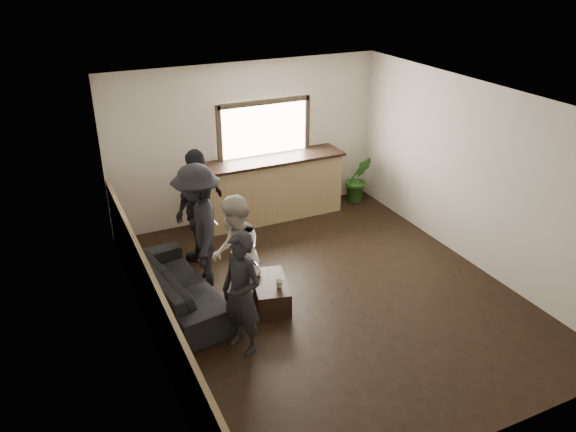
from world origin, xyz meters
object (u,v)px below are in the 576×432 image
sofa (180,286)px  person_c (199,226)px  cup_b (279,284)px  person_a (242,294)px  coffee_table (271,293)px  person_b (235,257)px  person_d (200,205)px  potted_plant (358,179)px  cup_a (257,272)px  bar_counter (270,185)px

sofa → person_c: bearing=-53.7°
cup_b → person_a: person_a is taller
coffee_table → person_b: bearing=176.1°
cup_b → person_d: (-0.52, 1.82, 0.51)m
potted_plant → coffee_table: bearing=-139.4°
person_b → person_a: bearing=9.4°
coffee_table → person_c: 1.39m
person_a → person_c: (-0.00, 1.69, 0.13)m
cup_a → person_d: 1.55m
cup_b → person_c: size_ratio=0.06×
bar_counter → person_d: bearing=-149.5°
potted_plant → person_c: 4.01m
bar_counter → person_b: size_ratio=1.59×
coffee_table → person_d: bearing=105.4°
cup_a → cup_b: size_ratio=1.13×
bar_counter → potted_plant: (1.83, -0.05, -0.18)m
bar_counter → person_a: bar_counter is taller
cup_b → person_c: 1.44m
bar_counter → person_d: bar_counter is taller
sofa → cup_a: sofa is taller
person_d → cup_b: bearing=69.6°
sofa → person_b: (0.66, -0.47, 0.54)m
person_c → person_d: size_ratio=1.01×
cup_a → potted_plant: potted_plant is taller
person_d → coffee_table: bearing=69.2°
sofa → cup_a: 1.07m
cup_a → coffee_table: bearing=-67.0°
cup_b → person_c: (-0.75, 1.12, 0.52)m
sofa → cup_b: bearing=-128.1°
person_a → person_d: person_d is taller
bar_counter → potted_plant: bearing=-1.4°
potted_plant → cup_a: bearing=-143.0°
bar_counter → coffee_table: (-1.13, -2.59, -0.46)m
person_a → coffee_table: bearing=113.1°
coffee_table → person_b: (-0.48, 0.03, 0.67)m
person_a → person_c: person_c is taller
coffee_table → cup_a: 0.34m
cup_a → bar_counter: bearing=62.4°
cup_a → person_c: 1.06m
person_b → person_d: size_ratio=0.92×
cup_a → person_c: (-0.59, 0.72, 0.52)m
cup_a → sofa: bearing=165.7°
cup_b → potted_plant: size_ratio=0.12×
bar_counter → cup_a: size_ratio=22.23×
person_a → person_b: 0.80m
sofa → person_d: (0.68, 1.16, 0.61)m
cup_b → potted_plant: bearing=43.0°
coffee_table → person_c: size_ratio=0.44×
cup_a → person_b: size_ratio=0.07×
coffee_table → cup_a: bearing=113.0°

